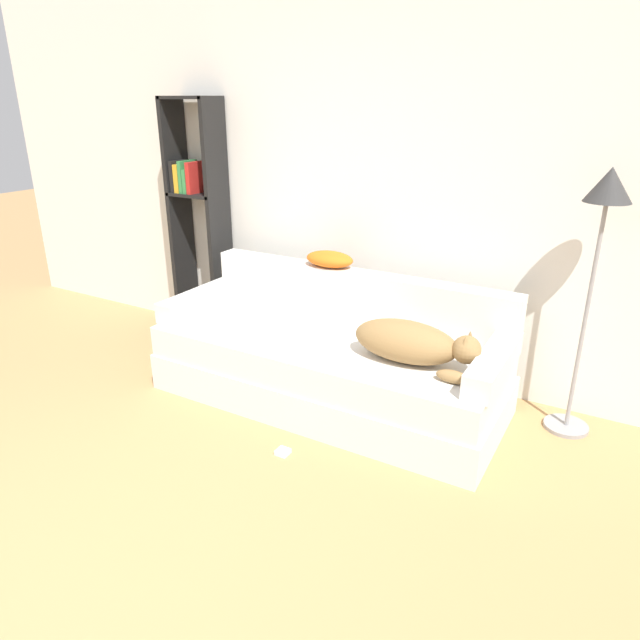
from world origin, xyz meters
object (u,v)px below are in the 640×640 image
couch (327,369)px  power_adapter (283,452)px  laptop (326,339)px  floor_lamp (602,228)px  bookshelf (197,208)px  dog (411,343)px  throw_pillow (330,259)px

couch → power_adapter: (0.09, -0.67, -0.21)m
couch → laptop: (0.02, -0.05, 0.24)m
floor_lamp → power_adapter: bearing=-140.8°
laptop → power_adapter: laptop is taller
laptop → power_adapter: size_ratio=4.80×
couch → bookshelf: 1.77m
dog → floor_lamp: size_ratio=0.48×
couch → power_adapter: 0.71m
couch → throw_pillow: (-0.21, 0.40, 0.62)m
bookshelf → power_adapter: bearing=-36.9°
throw_pillow → bookshelf: 1.29m
throw_pillow → power_adapter: throw_pillow is taller
dog → floor_lamp: bearing=30.9°
throw_pillow → couch: bearing=-62.3°
bookshelf → dog: bearing=-15.7°
floor_lamp → power_adapter: size_ratio=21.68×
couch → floor_lamp: (1.43, 0.43, 1.01)m
power_adapter → dog: bearing=49.6°
dog → bookshelf: bookshelf is taller
dog → throw_pillow: 0.97m
laptop → throw_pillow: 0.64m
dog → bookshelf: size_ratio=0.39×
dog → laptop: (-0.57, 0.02, -0.11)m
dog → bookshelf: (-2.07, 0.58, 0.49)m
bookshelf → power_adapter: bookshelf is taller
couch → laptop: laptop is taller
couch → throw_pillow: bearing=117.7°
couch → floor_lamp: floor_lamp is taller
throw_pillow → power_adapter: (0.30, -1.07, -0.83)m
floor_lamp → power_adapter: (-1.34, -1.09, -1.22)m
power_adapter → bookshelf: bearing=143.1°
dog → throw_pillow: size_ratio=2.16×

